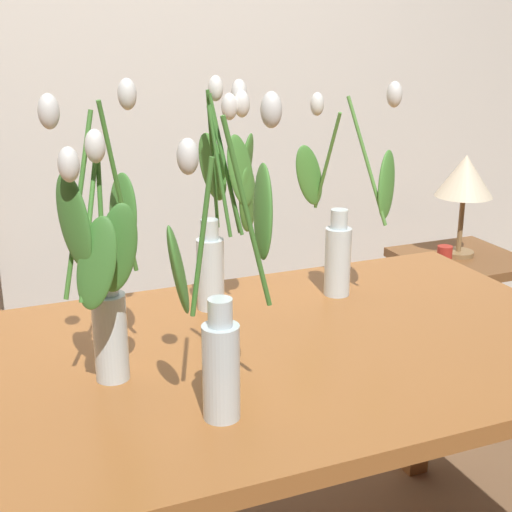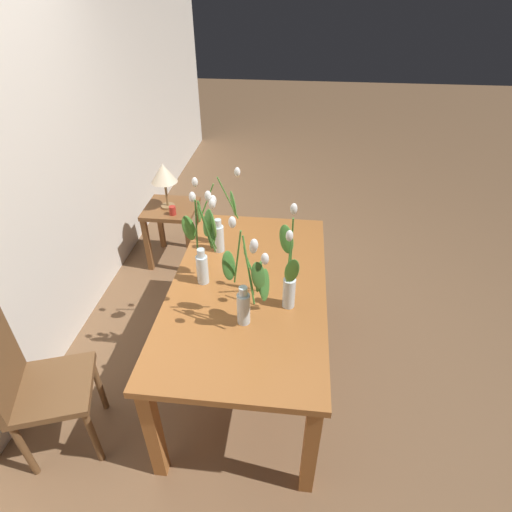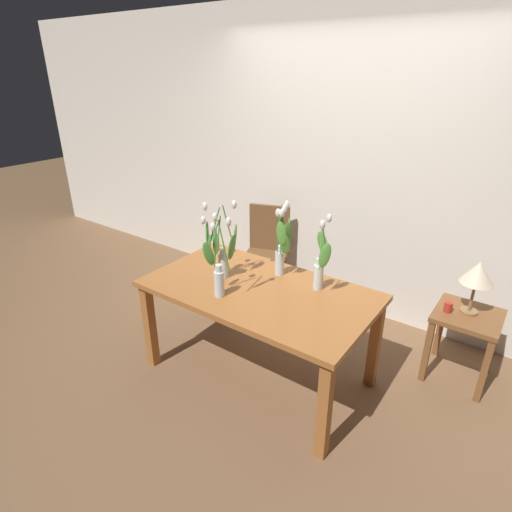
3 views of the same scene
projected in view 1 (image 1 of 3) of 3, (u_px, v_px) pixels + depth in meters
The scene contains 9 objects.
room_wall_rear at pixel (108, 44), 2.60m from camera, with size 9.00×0.10×2.70m, color silver.
dining_table at pixel (251, 388), 1.61m from camera, with size 1.60×0.90×0.74m.
tulip_vase_0 at pixel (222, 321), 1.26m from camera, with size 0.22×0.14×0.58m.
tulip_vase_1 at pixel (341, 228), 1.86m from camera, with size 0.22×0.28×0.56m.
tulip_vase_2 at pixel (105, 276), 1.37m from camera, with size 0.20×0.26×0.59m.
tulip_vase_3 at pixel (222, 217), 1.74m from camera, with size 0.16×0.21×0.57m.
side_table at pixel (460, 285), 2.87m from camera, with size 0.44×0.44×0.55m.
table_lamp at pixel (465, 179), 2.75m from camera, with size 0.22×0.22×0.40m.
pillar_candle at pixel (444, 256), 2.72m from camera, with size 0.06×0.06×0.07m, color #B72D23.
Camera 1 is at (-0.54, -1.34, 1.42)m, focal length 50.77 mm.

